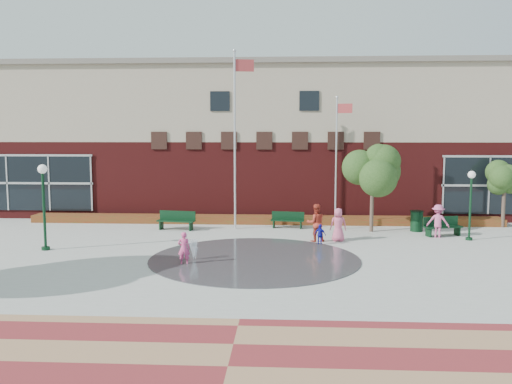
# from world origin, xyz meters

# --- Properties ---
(ground) EXTENTS (120.00, 120.00, 0.00)m
(ground) POSITION_xyz_m (0.00, 0.00, 0.00)
(ground) COLOR #666056
(ground) RESTS_ON ground
(plaza_concrete) EXTENTS (46.00, 18.00, 0.01)m
(plaza_concrete) POSITION_xyz_m (0.00, 4.00, 0.00)
(plaza_concrete) COLOR #A8A8A0
(plaza_concrete) RESTS_ON ground
(paver_band) EXTENTS (46.00, 6.00, 0.01)m
(paver_band) POSITION_xyz_m (0.00, -7.00, 0.00)
(paver_band) COLOR maroon
(paver_band) RESTS_ON ground
(splash_pad) EXTENTS (8.40, 8.40, 0.01)m
(splash_pad) POSITION_xyz_m (0.00, 3.00, 0.00)
(splash_pad) COLOR #383A3D
(splash_pad) RESTS_ON ground
(library_building) EXTENTS (44.40, 10.40, 9.20)m
(library_building) POSITION_xyz_m (0.00, 17.48, 4.64)
(library_building) COLOR #591515
(library_building) RESTS_ON ground
(flower_bed) EXTENTS (26.00, 1.20, 0.40)m
(flower_bed) POSITION_xyz_m (0.00, 11.60, 0.00)
(flower_bed) COLOR #A70F12
(flower_bed) RESTS_ON ground
(flagpole_left) EXTENTS (1.07, 0.29, 9.25)m
(flagpole_left) POSITION_xyz_m (-1.37, 9.83, 5.15)
(flagpole_left) COLOR silver
(flagpole_left) RESTS_ON ground
(flagpole_right) EXTENTS (0.83, 0.25, 6.89)m
(flagpole_right) POSITION_xyz_m (3.84, 9.86, 3.85)
(flagpole_right) COLOR silver
(flagpole_right) RESTS_ON ground
(lamp_left) EXTENTS (0.39, 0.39, 3.70)m
(lamp_left) POSITION_xyz_m (-9.07, 4.19, 2.30)
(lamp_left) COLOR black
(lamp_left) RESTS_ON ground
(lamp_right) EXTENTS (0.35, 0.35, 3.27)m
(lamp_right) POSITION_xyz_m (9.83, 7.39, 2.03)
(lamp_right) COLOR black
(lamp_right) RESTS_ON ground
(bench_left) EXTENTS (2.02, 0.85, 0.98)m
(bench_left) POSITION_xyz_m (-4.44, 9.32, 0.32)
(bench_left) COLOR black
(bench_left) RESTS_ON ground
(bench_mid) EXTENTS (1.78, 0.72, 0.87)m
(bench_mid) POSITION_xyz_m (1.33, 10.15, 0.28)
(bench_mid) COLOR black
(bench_mid) RESTS_ON ground
(bench_right) EXTENTS (1.96, 1.05, 0.95)m
(bench_right) POSITION_xyz_m (8.88, 8.35, 0.31)
(bench_right) COLOR black
(bench_right) RESTS_ON ground
(trash_can) EXTENTS (0.66, 0.66, 1.08)m
(trash_can) POSITION_xyz_m (7.91, 9.58, 0.55)
(trash_can) COLOR black
(trash_can) RESTS_ON ground
(tree_mid) EXTENTS (2.69, 2.69, 4.54)m
(tree_mid) POSITION_xyz_m (5.59, 9.36, 3.31)
(tree_mid) COLOR #45342A
(tree_mid) RESTS_ON ground
(tree_small_right) EXTENTS (2.08, 2.08, 3.56)m
(tree_small_right) POSITION_xyz_m (12.79, 11.05, 2.60)
(tree_small_right) COLOR #45342A
(tree_small_right) RESTS_ON ground
(water_jet_a) EXTENTS (0.40, 0.40, 0.77)m
(water_jet_a) POSITION_xyz_m (-2.41, 2.75, 0.00)
(water_jet_a) COLOR white
(water_jet_a) RESTS_ON ground
(water_jet_b) EXTENTS (0.22, 0.22, 0.50)m
(water_jet_b) POSITION_xyz_m (-2.33, 2.68, 0.00)
(water_jet_b) COLOR white
(water_jet_b) RESTS_ON ground
(child_splash) EXTENTS (0.50, 0.36, 1.28)m
(child_splash) POSITION_xyz_m (-2.65, 2.00, 0.64)
(child_splash) COLOR #E84889
(child_splash) RESTS_ON ground
(adult_red) EXTENTS (0.96, 0.80, 1.76)m
(adult_red) POSITION_xyz_m (2.63, 6.71, 0.88)
(adult_red) COLOR #B03625
(adult_red) RESTS_ON ground
(adult_pink) EXTENTS (0.78, 0.52, 1.57)m
(adult_pink) POSITION_xyz_m (3.66, 6.79, 0.78)
(adult_pink) COLOR #D45B7E
(adult_pink) RESTS_ON ground
(child_blue) EXTENTS (0.59, 0.47, 0.94)m
(child_blue) POSITION_xyz_m (2.79, 5.99, 0.47)
(child_blue) COLOR #1416A1
(child_blue) RESTS_ON ground
(person_bench) EXTENTS (1.17, 0.88, 1.61)m
(person_bench) POSITION_xyz_m (8.54, 7.99, 0.80)
(person_bench) COLOR #D95A91
(person_bench) RESTS_ON ground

